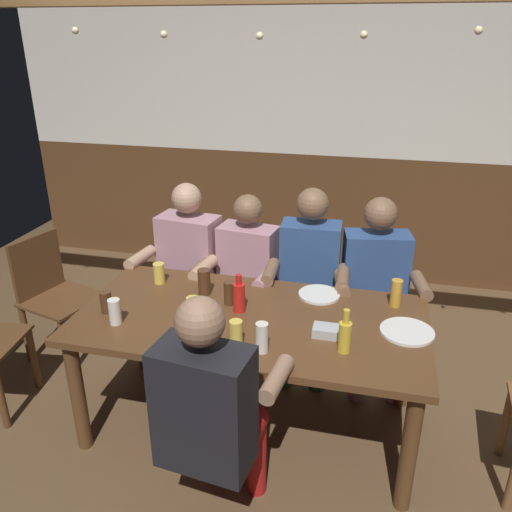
{
  "coord_description": "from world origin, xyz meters",
  "views": [
    {
      "loc": [
        0.61,
        -2.2,
        2.16
      ],
      "look_at": [
        0.0,
        0.31,
        1.04
      ],
      "focal_mm": 36.55,
      "sensor_mm": 36.0,
      "label": 1
    }
  ],
  "objects_px": {
    "person_0": "(185,262)",
    "person_3": "(376,284)",
    "person_2": "(309,274)",
    "condiment_caddy": "(327,331)",
    "person_1": "(244,274)",
    "plate_1": "(319,295)",
    "pint_glass_4": "(193,309)",
    "pint_glass_1": "(396,293)",
    "pint_glass_2": "(229,293)",
    "pint_glass_0": "(236,333)",
    "bottle_1": "(345,335)",
    "plate_0": "(407,332)",
    "bottle_0": "(239,296)",
    "pint_glass_7": "(262,338)",
    "pint_glass_6": "(159,273)",
    "pint_glass_3": "(115,312)",
    "pint_glass_5": "(204,282)",
    "person_4": "(211,409)",
    "pint_glass_8": "(106,302)",
    "dining_table": "(251,331)",
    "chair_empty_near_right": "(53,294)"
  },
  "relations": [
    {
      "from": "person_0",
      "to": "pint_glass_1",
      "type": "xyz_separation_m",
      "value": [
        1.41,
        -0.4,
        0.13
      ]
    },
    {
      "from": "pint_glass_1",
      "to": "pint_glass_2",
      "type": "bearing_deg",
      "value": -167.63
    },
    {
      "from": "person_1",
      "to": "pint_glass_1",
      "type": "xyz_separation_m",
      "value": [
        0.99,
        -0.38,
        0.17
      ]
    },
    {
      "from": "pint_glass_3",
      "to": "pint_glass_5",
      "type": "distance_m",
      "value": 0.55
    },
    {
      "from": "person_2",
      "to": "pint_glass_1",
      "type": "distance_m",
      "value": 0.68
    },
    {
      "from": "person_3",
      "to": "pint_glass_3",
      "type": "distance_m",
      "value": 1.63
    },
    {
      "from": "pint_glass_8",
      "to": "pint_glass_3",
      "type": "bearing_deg",
      "value": -43.44
    },
    {
      "from": "dining_table",
      "to": "chair_empty_near_right",
      "type": "distance_m",
      "value": 1.59
    },
    {
      "from": "pint_glass_6",
      "to": "pint_glass_5",
      "type": "bearing_deg",
      "value": -13.51
    },
    {
      "from": "pint_glass_0",
      "to": "pint_glass_7",
      "type": "bearing_deg",
      "value": -9.3
    },
    {
      "from": "person_4",
      "to": "plate_0",
      "type": "xyz_separation_m",
      "value": [
        0.82,
        0.74,
        0.06
      ]
    },
    {
      "from": "plate_1",
      "to": "pint_glass_3",
      "type": "bearing_deg",
      "value": -150.62
    },
    {
      "from": "person_4",
      "to": "pint_glass_2",
      "type": "relative_size",
      "value": 8.99
    },
    {
      "from": "person_0",
      "to": "pint_glass_6",
      "type": "xyz_separation_m",
      "value": [
        0.0,
        -0.44,
        0.12
      ]
    },
    {
      "from": "bottle_0",
      "to": "pint_glass_7",
      "type": "distance_m",
      "value": 0.41
    },
    {
      "from": "plate_1",
      "to": "pint_glass_4",
      "type": "bearing_deg",
      "value": -144.77
    },
    {
      "from": "pint_glass_4",
      "to": "pint_glass_6",
      "type": "height_order",
      "value": "pint_glass_4"
    },
    {
      "from": "pint_glass_6",
      "to": "pint_glass_8",
      "type": "distance_m",
      "value": 0.43
    },
    {
      "from": "person_0",
      "to": "person_3",
      "type": "xyz_separation_m",
      "value": [
        1.3,
        -0.01,
        -0.01
      ]
    },
    {
      "from": "pint_glass_0",
      "to": "bottle_1",
      "type": "bearing_deg",
      "value": 8.06
    },
    {
      "from": "dining_table",
      "to": "pint_glass_1",
      "type": "xyz_separation_m",
      "value": [
        0.76,
        0.31,
        0.17
      ]
    },
    {
      "from": "pint_glass_6",
      "to": "pint_glass_7",
      "type": "bearing_deg",
      "value": -36.6
    },
    {
      "from": "bottle_0",
      "to": "chair_empty_near_right",
      "type": "bearing_deg",
      "value": 165.87
    },
    {
      "from": "dining_table",
      "to": "plate_0",
      "type": "xyz_separation_m",
      "value": [
        0.82,
        0.03,
        0.1
      ]
    },
    {
      "from": "chair_empty_near_right",
      "to": "pint_glass_1",
      "type": "bearing_deg",
      "value": 102.64
    },
    {
      "from": "condiment_caddy",
      "to": "bottle_1",
      "type": "distance_m",
      "value": 0.17
    },
    {
      "from": "pint_glass_8",
      "to": "pint_glass_7",
      "type": "bearing_deg",
      "value": -10.67
    },
    {
      "from": "person_4",
      "to": "person_3",
      "type": "bearing_deg",
      "value": 72.5
    },
    {
      "from": "condiment_caddy",
      "to": "plate_1",
      "type": "height_order",
      "value": "condiment_caddy"
    },
    {
      "from": "person_1",
      "to": "pint_glass_6",
      "type": "bearing_deg",
      "value": 53.27
    },
    {
      "from": "plate_1",
      "to": "pint_glass_7",
      "type": "xyz_separation_m",
      "value": [
        -0.2,
        -0.64,
        0.07
      ]
    },
    {
      "from": "pint_glass_8",
      "to": "pint_glass_4",
      "type": "bearing_deg",
      "value": 3.52
    },
    {
      "from": "person_0",
      "to": "pint_glass_7",
      "type": "bearing_deg",
      "value": 135.11
    },
    {
      "from": "pint_glass_4",
      "to": "pint_glass_7",
      "type": "xyz_separation_m",
      "value": [
        0.42,
        -0.2,
        0.01
      ]
    },
    {
      "from": "pint_glass_4",
      "to": "pint_glass_6",
      "type": "xyz_separation_m",
      "value": [
        -0.36,
        0.38,
        -0.0
      ]
    },
    {
      "from": "person_2",
      "to": "condiment_caddy",
      "type": "xyz_separation_m",
      "value": [
        0.21,
        -0.79,
        0.07
      ]
    },
    {
      "from": "person_4",
      "to": "pint_glass_0",
      "type": "bearing_deg",
      "value": 97.84
    },
    {
      "from": "person_1",
      "to": "pint_glass_4",
      "type": "height_order",
      "value": "person_1"
    },
    {
      "from": "condiment_caddy",
      "to": "pint_glass_3",
      "type": "distance_m",
      "value": 1.11
    },
    {
      "from": "dining_table",
      "to": "pint_glass_6",
      "type": "height_order",
      "value": "pint_glass_6"
    },
    {
      "from": "person_1",
      "to": "plate_1",
      "type": "distance_m",
      "value": 0.67
    },
    {
      "from": "plate_1",
      "to": "pint_glass_7",
      "type": "height_order",
      "value": "pint_glass_7"
    },
    {
      "from": "person_0",
      "to": "pint_glass_2",
      "type": "height_order",
      "value": "person_0"
    },
    {
      "from": "chair_empty_near_right",
      "to": "person_0",
      "type": "bearing_deg",
      "value": 123.82
    },
    {
      "from": "dining_table",
      "to": "pint_glass_4",
      "type": "bearing_deg",
      "value": -160.0
    },
    {
      "from": "person_2",
      "to": "pint_glass_8",
      "type": "bearing_deg",
      "value": 37.17
    },
    {
      "from": "bottle_0",
      "to": "pint_glass_7",
      "type": "height_order",
      "value": "bottle_0"
    },
    {
      "from": "plate_0",
      "to": "pint_glass_0",
      "type": "xyz_separation_m",
      "value": [
        -0.82,
        -0.32,
        0.06
      ]
    },
    {
      "from": "person_4",
      "to": "plate_1",
      "type": "xyz_separation_m",
      "value": [
        0.32,
        1.04,
        0.06
      ]
    },
    {
      "from": "condiment_caddy",
      "to": "plate_1",
      "type": "xyz_separation_m",
      "value": [
        -0.09,
        0.42,
        -0.02
      ]
    }
  ]
}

